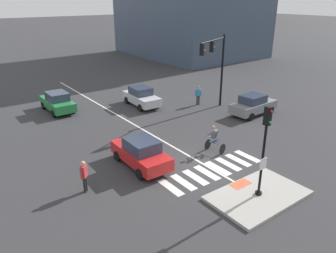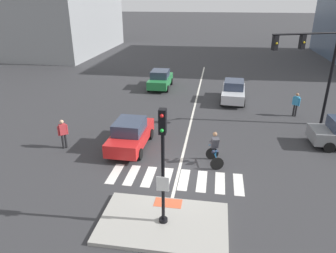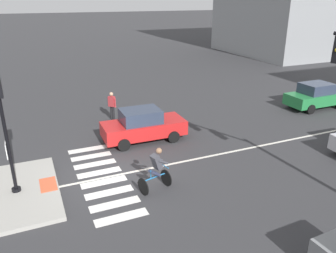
# 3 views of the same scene
# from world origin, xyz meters

# --- Properties ---
(ground_plane) EXTENTS (300.00, 300.00, 0.00)m
(ground_plane) POSITION_xyz_m (0.00, 0.00, 0.00)
(ground_plane) COLOR #333335
(traffic_island) EXTENTS (4.70, 2.91, 0.15)m
(traffic_island) POSITION_xyz_m (0.00, -3.54, 0.07)
(traffic_island) COLOR #A3A099
(traffic_island) RESTS_ON ground
(tactile_pad_front) EXTENTS (1.10, 0.60, 0.01)m
(tactile_pad_front) POSITION_xyz_m (0.00, -2.43, 0.15)
(tactile_pad_front) COLOR #DB5B38
(tactile_pad_front) RESTS_ON traffic_island
(signal_pole) EXTENTS (0.44, 0.38, 4.38)m
(signal_pole) POSITION_xyz_m (0.00, -3.55, 2.79)
(signal_pole) COLOR black
(signal_pole) RESTS_ON traffic_island
(crosswalk_stripe_a) EXTENTS (0.44, 1.80, 0.01)m
(crosswalk_stripe_a) POSITION_xyz_m (-2.88, -0.40, 0.00)
(crosswalk_stripe_a) COLOR silver
(crosswalk_stripe_a) RESTS_ON ground
(crosswalk_stripe_b) EXTENTS (0.44, 1.80, 0.01)m
(crosswalk_stripe_b) POSITION_xyz_m (-2.05, -0.40, 0.00)
(crosswalk_stripe_b) COLOR silver
(crosswalk_stripe_b) RESTS_ON ground
(crosswalk_stripe_c) EXTENTS (0.44, 1.80, 0.01)m
(crosswalk_stripe_c) POSITION_xyz_m (-1.23, -0.40, 0.00)
(crosswalk_stripe_c) COLOR silver
(crosswalk_stripe_c) RESTS_ON ground
(crosswalk_stripe_d) EXTENTS (0.44, 1.80, 0.01)m
(crosswalk_stripe_d) POSITION_xyz_m (-0.41, -0.40, 0.00)
(crosswalk_stripe_d) COLOR silver
(crosswalk_stripe_d) RESTS_ON ground
(crosswalk_stripe_e) EXTENTS (0.44, 1.80, 0.01)m
(crosswalk_stripe_e) POSITION_xyz_m (0.41, -0.40, 0.00)
(crosswalk_stripe_e) COLOR silver
(crosswalk_stripe_e) RESTS_ON ground
(crosswalk_stripe_f) EXTENTS (0.44, 1.80, 0.01)m
(crosswalk_stripe_f) POSITION_xyz_m (1.23, -0.40, 0.00)
(crosswalk_stripe_f) COLOR silver
(crosswalk_stripe_f) RESTS_ON ground
(crosswalk_stripe_g) EXTENTS (0.44, 1.80, 0.01)m
(crosswalk_stripe_g) POSITION_xyz_m (2.05, -0.40, 0.00)
(crosswalk_stripe_g) COLOR silver
(crosswalk_stripe_g) RESTS_ON ground
(crosswalk_stripe_h) EXTENTS (0.44, 1.80, 0.01)m
(crosswalk_stripe_h) POSITION_xyz_m (2.88, -0.40, 0.00)
(crosswalk_stripe_h) COLOR silver
(crosswalk_stripe_h) RESTS_ON ground
(lane_centre_line) EXTENTS (0.14, 28.00, 0.01)m
(lane_centre_line) POSITION_xyz_m (0.09, 10.00, 0.00)
(lane_centre_line) COLOR silver
(lane_centre_line) RESTS_ON ground
(traffic_light_mast) EXTENTS (4.12, 1.92, 6.04)m
(traffic_light_mast) POSITION_xyz_m (7.23, 7.06, 4.20)
(traffic_light_mast) COLOR black
(traffic_light_mast) RESTS_ON ground
(car_silver_eastbound_far) EXTENTS (2.02, 4.19, 1.64)m
(car_silver_eastbound_far) POSITION_xyz_m (2.98, 11.68, 0.81)
(car_silver_eastbound_far) COLOR silver
(car_silver_eastbound_far) RESTS_ON ground
(car_green_westbound_distant) EXTENTS (1.87, 4.11, 1.64)m
(car_green_westbound_distant) POSITION_xyz_m (-3.40, 14.49, 0.81)
(car_green_westbound_distant) COLOR #237A3D
(car_green_westbound_distant) RESTS_ON ground
(car_red_westbound_near) EXTENTS (1.90, 4.13, 1.64)m
(car_red_westbound_near) POSITION_xyz_m (-2.85, 2.40, 0.81)
(car_red_westbound_near) COLOR red
(car_red_westbound_near) RESTS_ON ground
(cyclist) EXTENTS (0.91, 1.22, 1.68)m
(cyclist) POSITION_xyz_m (1.74, 1.30, 0.87)
(cyclist) COLOR black
(cyclist) RESTS_ON ground
(pedestrian_at_curb_left) EXTENTS (0.44, 0.40, 1.67)m
(pedestrian_at_curb_left) POSITION_xyz_m (-6.45, 1.77, 0.98)
(pedestrian_at_curb_left) COLOR black
(pedestrian_at_curb_left) RESTS_ON ground
(pedestrian_waiting_far_side) EXTENTS (0.46, 0.39, 1.67)m
(pedestrian_waiting_far_side) POSITION_xyz_m (7.12, 8.93, 0.98)
(pedestrian_waiting_far_side) COLOR black
(pedestrian_waiting_far_side) RESTS_ON ground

